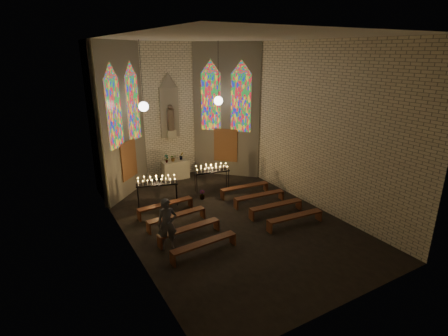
{
  "coord_description": "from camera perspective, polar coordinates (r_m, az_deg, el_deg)",
  "views": [
    {
      "loc": [
        -6.56,
        -11.15,
        6.58
      ],
      "look_at": [
        0.28,
        0.73,
        1.94
      ],
      "focal_mm": 28.0,
      "sensor_mm": 36.0,
      "label": 1
    }
  ],
  "objects": [
    {
      "name": "votive_stand_left",
      "position": [
        15.5,
        -10.93,
        -2.26
      ],
      "size": [
        1.83,
        0.93,
        1.31
      ],
      "rotation": [
        0.0,
        0.0,
        -0.3
      ],
      "color": "black",
      "rests_on": "ground"
    },
    {
      "name": "votive_stand_right",
      "position": [
        16.9,
        -2.01,
        -0.27
      ],
      "size": [
        1.77,
        0.72,
        1.27
      ],
      "rotation": [
        0.0,
        0.0,
        -0.18
      ],
      "color": "black",
      "rests_on": "ground"
    },
    {
      "name": "pew_left_2",
      "position": [
        13.0,
        -5.69,
        -9.9
      ],
      "size": [
        2.44,
        0.52,
        0.47
      ],
      "rotation": [
        0.0,
        0.0,
        0.07
      ],
      "color": "#542918",
      "rests_on": "ground"
    },
    {
      "name": "room",
      "position": [
        16.18,
        -5.6,
        8.42
      ],
      "size": [
        8.22,
        12.43,
        7.0
      ],
      "color": "beige",
      "rests_on": "ground"
    },
    {
      "name": "visitor",
      "position": [
        12.26,
        -9.26,
        -9.03
      ],
      "size": [
        0.76,
        0.59,
        1.85
      ],
      "primitive_type": "imported",
      "rotation": [
        0.0,
        0.0,
        -0.24
      ],
      "color": "#44464E",
      "rests_on": "ground"
    },
    {
      "name": "flower_vase_left",
      "position": [
        18.42,
        -9.37,
        1.53
      ],
      "size": [
        0.27,
        0.23,
        0.44
      ],
      "primitive_type": "imported",
      "rotation": [
        0.0,
        0.0,
        0.33
      ],
      "color": "#4C723F",
      "rests_on": "altar"
    },
    {
      "name": "pew_right_0",
      "position": [
        16.65,
        3.4,
        -3.2
      ],
      "size": [
        2.44,
        0.52,
        0.47
      ],
      "rotation": [
        0.0,
        0.0,
        -0.07
      ],
      "color": "#542918",
      "rests_on": "ground"
    },
    {
      "name": "pew_right_2",
      "position": [
        14.87,
        8.49,
        -6.16
      ],
      "size": [
        2.44,
        0.52,
        0.47
      ],
      "rotation": [
        0.0,
        0.0,
        -0.07
      ],
      "color": "#542918",
      "rests_on": "ground"
    },
    {
      "name": "flower_vase_right",
      "position": [
        18.83,
        -6.99,
        1.99
      ],
      "size": [
        0.26,
        0.22,
        0.42
      ],
      "primitive_type": "imported",
      "rotation": [
        0.0,
        0.0,
        0.16
      ],
      "color": "#4C723F",
      "rests_on": "altar"
    },
    {
      "name": "aisle_flower_pot",
      "position": [
        16.27,
        -3.6,
        -4.38
      ],
      "size": [
        0.31,
        0.31,
        0.43
      ],
      "primitive_type": "imported",
      "rotation": [
        0.0,
        0.0,
        -0.41
      ],
      "color": "#4C723F",
      "rests_on": "ground"
    },
    {
      "name": "pew_left_0",
      "position": [
        15.0,
        -9.52,
        -6.0
      ],
      "size": [
        2.44,
        0.52,
        0.47
      ],
      "rotation": [
        0.0,
        0.0,
        0.07
      ],
      "color": "#542918",
      "rests_on": "ground"
    },
    {
      "name": "pew_left_3",
      "position": [
        12.05,
        -3.26,
        -12.3
      ],
      "size": [
        2.44,
        0.52,
        0.47
      ],
      "rotation": [
        0.0,
        0.0,
        0.07
      ],
      "color": "#542918",
      "rests_on": "ground"
    },
    {
      "name": "pew_right_3",
      "position": [
        14.05,
        11.53,
        -7.89
      ],
      "size": [
        2.44,
        0.52,
        0.47
      ],
      "rotation": [
        0.0,
        0.0,
        -0.07
      ],
      "color": "#542918",
      "rests_on": "ground"
    },
    {
      "name": "pew_left_1",
      "position": [
        13.98,
        -7.75,
        -7.81
      ],
      "size": [
        2.44,
        0.52,
        0.47
      ],
      "rotation": [
        0.0,
        0.0,
        0.07
      ],
      "color": "#542918",
      "rests_on": "ground"
    },
    {
      "name": "flower_vase_center",
      "position": [
        18.61,
        -8.34,
        1.64
      ],
      "size": [
        0.39,
        0.36,
        0.37
      ],
      "primitive_type": "imported",
      "rotation": [
        0.0,
        0.0,
        0.25
      ],
      "color": "#4C723F",
      "rests_on": "altar"
    },
    {
      "name": "floor",
      "position": [
        14.51,
        0.48,
        -8.27
      ],
      "size": [
        12.0,
        12.0,
        0.0
      ],
      "primitive_type": "plane",
      "color": "black",
      "rests_on": "ground"
    },
    {
      "name": "pew_right_1",
      "position": [
        15.74,
        5.8,
        -4.6
      ],
      "size": [
        2.44,
        0.52,
        0.47
      ],
      "rotation": [
        0.0,
        0.0,
        -0.07
      ],
      "color": "#542918",
      "rests_on": "ground"
    },
    {
      "name": "altar",
      "position": [
        18.85,
        -7.93,
        -0.3
      ],
      "size": [
        1.4,
        0.6,
        1.0
      ],
      "primitive_type": "cube",
      "color": "beige",
      "rests_on": "ground"
    }
  ]
}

